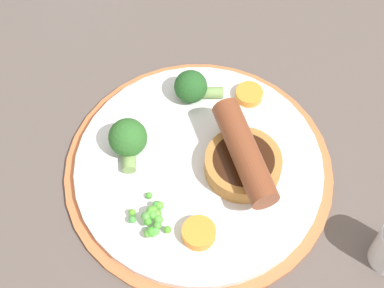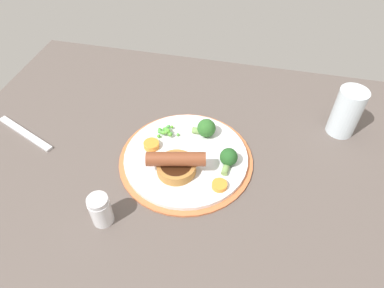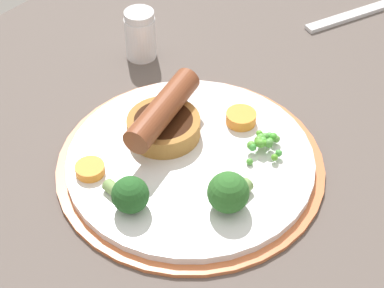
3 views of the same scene
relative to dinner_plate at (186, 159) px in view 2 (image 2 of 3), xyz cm
name	(u,v)px [view 2 (image 2 of 3)]	position (x,y,z in cm)	size (l,w,h in cm)	color
dining_table	(190,165)	(0.86, 0.31, -2.07)	(110.00, 80.00, 3.00)	#564C47
dinner_plate	(186,159)	(0.00, 0.00, 0.00)	(28.87, 28.87, 1.40)	#CC6B3D
sausage_pudding	(176,164)	(-0.89, -4.23, 2.99)	(12.16, 8.06, 5.14)	#AD7538
pea_pile	(166,131)	(-6.02, 5.61, 1.85)	(5.13, 4.19, 1.79)	green
broccoli_floret_near	(206,128)	(2.84, 7.55, 2.82)	(5.56, 4.15, 4.15)	#2D6628
broccoli_floret_far	(228,159)	(9.10, -0.11, 2.62)	(3.73, 5.32, 3.73)	#235623
carrot_slice_0	(219,185)	(8.39, -6.26, 1.34)	(3.07, 3.07, 1.01)	orange
carrot_slice_3	(151,145)	(-7.94, 1.12, 1.48)	(3.40, 3.40, 1.30)	orange
fork	(25,133)	(-38.51, -0.33, -0.27)	(18.00, 1.60, 0.60)	silver
drinking_glass	(347,112)	(32.98, 17.33, 5.22)	(6.23, 6.23, 11.57)	silver
salt_shaker	(101,210)	(-11.53, -17.56, 2.69)	(3.98, 3.98, 6.61)	silver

